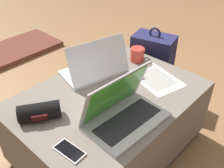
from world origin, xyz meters
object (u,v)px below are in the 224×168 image
(laptop_near, at_px, (123,112))
(paper_sheet, at_px, (156,79))
(laptop_far, at_px, (95,67))
(backpack, at_px, (152,66))
(cell_phone, at_px, (69,151))
(wrist_brace, at_px, (39,111))
(coffee_mug, at_px, (138,54))

(laptop_near, distance_m, paper_sheet, 0.41)
(laptop_far, distance_m, backpack, 0.61)
(cell_phone, bearing_deg, paper_sheet, 0.47)
(laptop_near, distance_m, laptop_far, 0.43)
(laptop_near, bearing_deg, wrist_brace, 133.99)
(wrist_brace, bearing_deg, laptop_far, 11.06)
(paper_sheet, bearing_deg, backpack, 51.70)
(paper_sheet, relative_size, wrist_brace, 1.64)
(cell_phone, distance_m, paper_sheet, 0.69)
(laptop_near, bearing_deg, paper_sheet, 15.22)
(laptop_near, bearing_deg, laptop_far, 66.20)
(laptop_near, xyz_separation_m, cell_phone, (-0.29, 0.03, -0.05))
(laptop_far, distance_m, wrist_brace, 0.46)
(backpack, height_order, coffee_mug, backpack)
(paper_sheet, xyz_separation_m, wrist_brace, (-0.65, 0.21, 0.04))
(laptop_far, height_order, wrist_brace, laptop_far)
(wrist_brace, height_order, coffee_mug, coffee_mug)
(cell_phone, xyz_separation_m, backpack, (1.05, 0.32, -0.18))
(backpack, distance_m, paper_sheet, 0.48)
(laptop_far, relative_size, coffee_mug, 3.30)
(wrist_brace, bearing_deg, laptop_near, -48.90)
(laptop_far, xyz_separation_m, wrist_brace, (-0.45, -0.09, -0.01))
(laptop_near, bearing_deg, backpack, 27.84)
(laptop_far, xyz_separation_m, backpack, (0.56, -0.03, -0.22))
(laptop_near, xyz_separation_m, laptop_far, (0.19, 0.38, -0.00))
(laptop_near, xyz_separation_m, wrist_brace, (-0.26, 0.29, -0.01))
(paper_sheet, xyz_separation_m, coffee_mug, (0.10, 0.22, 0.04))
(laptop_far, bearing_deg, wrist_brace, 24.68)
(laptop_near, relative_size, cell_phone, 2.83)
(laptop_near, relative_size, backpack, 0.72)
(laptop_far, distance_m, coffee_mug, 0.31)
(coffee_mug, bearing_deg, cell_phone, -161.17)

